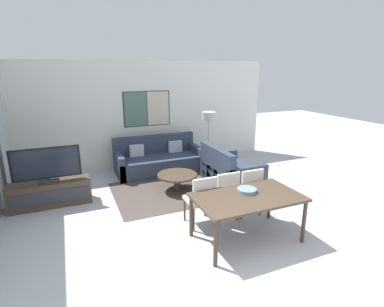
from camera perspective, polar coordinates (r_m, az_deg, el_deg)
The scene contains 14 objects.
ground_plane at distance 4.27m, azimuth 9.66°, elevation -22.03°, with size 24.00×24.00×0.00m, color #B2B2B7.
wall_back at distance 8.24m, azimuth -9.53°, elevation 7.39°, with size 7.39×0.09×2.80m.
area_rug at distance 6.69m, azimuth -2.79°, elevation -6.96°, with size 2.74×1.98×0.01m.
tv_console at distance 6.51m, azimuth -25.35°, elevation -6.91°, with size 1.50×0.43×0.50m.
television at distance 6.32m, azimuth -25.99°, elevation -1.96°, with size 1.23×0.20×0.68m.
sofa_main at distance 7.87m, azimuth -6.47°, elevation -1.30°, with size 2.19×0.97×0.89m.
sofa_side at distance 7.00m, azimuth 7.01°, elevation -3.55°, with size 0.97×1.42×0.89m.
coffee_table at distance 6.58m, azimuth -2.82°, elevation -4.70°, with size 0.87×0.87×0.38m.
dining_table at distance 4.71m, azimuth 10.53°, elevation -8.74°, with size 1.64×0.96×0.74m.
dining_chair_left at distance 5.07m, azimuth 1.85°, elevation -8.38°, with size 0.46×0.46×0.90m.
dining_chair_centre at distance 5.32m, azimuth 6.20°, elevation -7.29°, with size 0.46×0.46×0.90m.
dining_chair_right at distance 5.53m, azimuth 10.58°, elevation -6.54°, with size 0.46×0.46×0.90m.
fruit_bowl at distance 4.80m, azimuth 10.42°, elevation -6.85°, with size 0.31×0.31×0.06m.
floor_lamp at distance 8.01m, azimuth 3.25°, elevation 6.42°, with size 0.37×0.37×1.49m.
Camera 1 is at (-1.91, -2.78, 2.62)m, focal length 28.00 mm.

